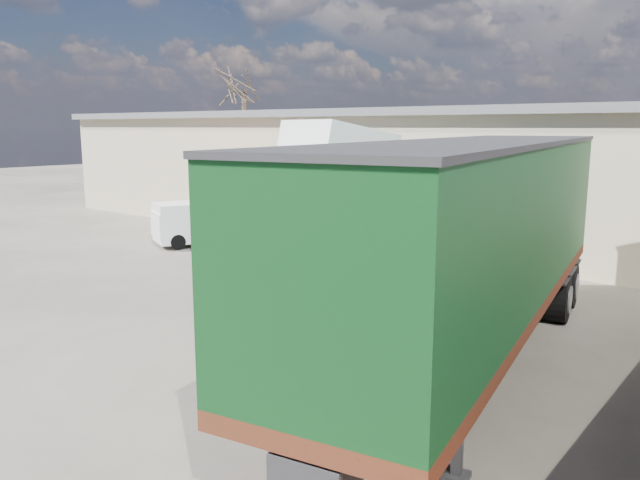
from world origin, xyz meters
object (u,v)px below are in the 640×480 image
Objects in this scene: box_trailer at (475,230)px; orange_skip at (241,211)px; bare_tree at (244,75)px; tractor_unit at (359,229)px; panel_van at (204,222)px.

orange_skip is at bearing 141.05° from box_trailer.
bare_tree is 31.29m from box_trailer.
tractor_unit is at bearing -38.30° from bare_tree.
orange_skip is at bearing -45.57° from bare_tree.
panel_van is (-9.78, 3.19, -1.14)m from tractor_unit.
tractor_unit is 4.60m from box_trailer.
tractor_unit is at bearing -17.90° from orange_skip.
bare_tree is at bearing 146.41° from orange_skip.
bare_tree is at bearing 133.34° from box_trailer.
orange_skip is (-0.93, 2.96, 0.05)m from panel_van.
orange_skip is (10.00, -10.20, -7.00)m from bare_tree.
box_trailer is (4.11, -1.97, 0.65)m from tractor_unit.
bare_tree is 15.91m from orange_skip.
orange_skip is at bearing 132.25° from panel_van.
box_trailer is 14.93m from panel_van.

